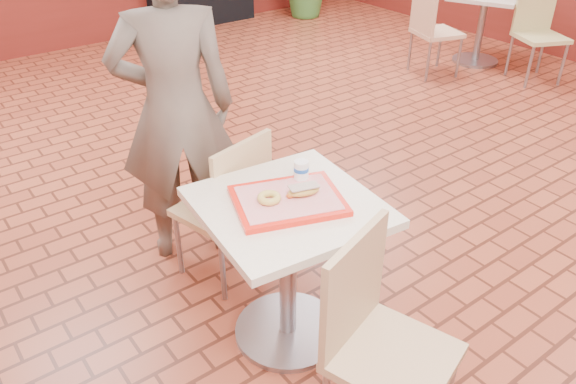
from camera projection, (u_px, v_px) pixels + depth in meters
wainscot_band at (397, 135)px, 3.90m from camera, size 8.00×10.00×1.00m
main_table at (288, 250)px, 2.71m from camera, size 0.78×0.78×0.82m
chair_main_front at (377, 334)px, 2.26m from camera, size 0.57×0.57×0.98m
chair_main_back at (229, 203)px, 3.13m from camera, size 0.52×0.52×0.93m
customer at (175, 110)px, 3.15m from camera, size 0.82×0.68×1.91m
serving_tray at (288, 200)px, 2.56m from camera, size 0.49×0.38×0.03m
ring_donut at (269, 198)px, 2.52m from camera, size 0.12×0.12×0.03m
long_john_donut at (303, 191)px, 2.56m from camera, size 0.17×0.12×0.05m
paper_cup at (301, 169)px, 2.68m from camera, size 0.07×0.07×0.09m
second_table at (483, 17)px, 6.46m from camera, size 0.74×0.74×0.78m
chair_second_left at (431, 26)px, 6.08m from camera, size 0.56×0.56×0.98m
chair_second_front at (538, 27)px, 5.99m from camera, size 0.61×0.61×1.00m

